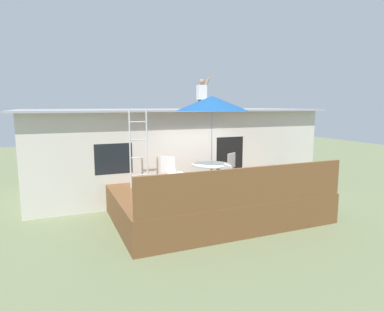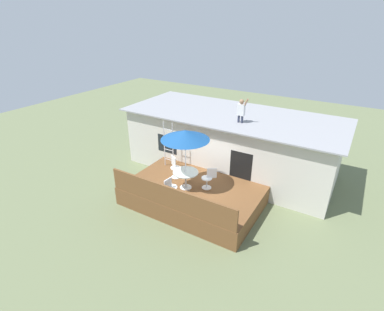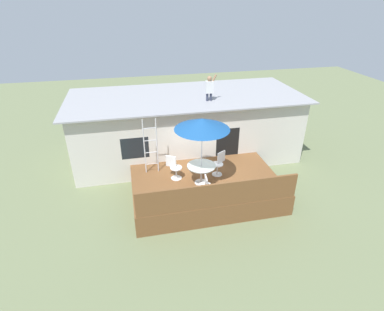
% 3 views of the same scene
% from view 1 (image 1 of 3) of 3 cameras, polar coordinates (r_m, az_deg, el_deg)
% --- Properties ---
extents(ground_plane, '(40.00, 40.00, 0.00)m').
position_cam_1_polar(ground_plane, '(9.64, 3.76, -10.20)').
color(ground_plane, '#66704C').
extents(house, '(10.50, 4.50, 2.96)m').
position_cam_1_polar(house, '(12.55, -3.55, 1.18)').
color(house, beige).
rests_on(house, ground).
extents(deck, '(5.50, 3.65, 0.80)m').
position_cam_1_polar(deck, '(9.52, 3.78, -7.92)').
color(deck, brown).
rests_on(deck, ground).
extents(deck_railing, '(5.40, 0.08, 0.90)m').
position_cam_1_polar(deck_railing, '(7.80, 9.72, -5.26)').
color(deck_railing, brown).
rests_on(deck_railing, deck).
extents(patio_table, '(1.04, 1.04, 0.74)m').
position_cam_1_polar(patio_table, '(8.93, 3.35, -2.50)').
color(patio_table, silver).
rests_on(patio_table, deck).
extents(patio_umbrella, '(1.90, 1.90, 2.54)m').
position_cam_1_polar(patio_umbrella, '(8.76, 3.45, 8.87)').
color(patio_umbrella, silver).
rests_on(patio_umbrella, deck).
extents(step_ladder, '(0.52, 0.04, 2.20)m').
position_cam_1_polar(step_ladder, '(9.40, -9.13, 1.14)').
color(step_ladder, silver).
rests_on(step_ladder, deck).
extents(person_figure, '(0.47, 0.20, 1.11)m').
position_cam_1_polar(person_figure, '(11.85, 1.72, 10.85)').
color(person_figure, '#33384C').
rests_on(person_figure, house).
extents(patio_chair_left, '(0.57, 0.44, 0.92)m').
position_cam_1_polar(patio_chair_left, '(9.11, -3.30, -3.11)').
color(patio_chair_left, silver).
rests_on(patio_chair_left, deck).
extents(patio_chair_right, '(0.57, 0.44, 0.92)m').
position_cam_1_polar(patio_chair_right, '(9.74, 6.36, -2.38)').
color(patio_chair_right, silver).
rests_on(patio_chair_right, deck).
extents(patio_chair_near, '(0.44, 0.62, 0.92)m').
position_cam_1_polar(patio_chair_near, '(8.09, 5.71, -4.63)').
color(patio_chair_near, silver).
rests_on(patio_chair_near, deck).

